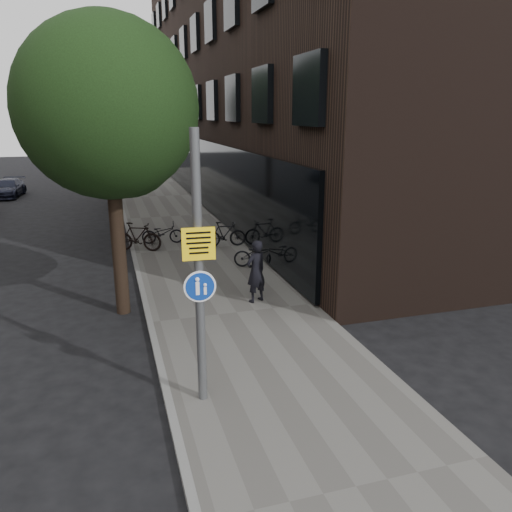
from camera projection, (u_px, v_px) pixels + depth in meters
name	position (u px, v px, depth m)	size (l,w,h in m)	color
ground	(266.00, 380.00, 10.05)	(120.00, 120.00, 0.00)	black
sidewalk	(193.00, 250.00, 19.31)	(4.50, 60.00, 0.12)	#5C5A55
curb_edge	(134.00, 255.00, 18.68)	(0.15, 60.00, 0.13)	slate
building_right_dark_brick	(289.00, 48.00, 30.17)	(12.00, 40.00, 18.00)	black
street_tree_near	(111.00, 116.00, 12.21)	(4.40, 4.40, 7.50)	black
street_tree_mid	(107.00, 115.00, 20.04)	(5.00, 5.00, 7.80)	black
street_tree_far	(105.00, 114.00, 28.32)	(5.00, 5.00, 7.80)	black
signpost	(199.00, 272.00, 8.53)	(0.56, 0.16, 4.85)	#595B5E
pedestrian	(256.00, 271.00, 13.69)	(0.64, 0.42, 1.76)	black
parked_bike_facade_near	(258.00, 254.00, 16.97)	(0.58, 1.67, 0.88)	black
parked_bike_facade_far	(225.00, 234.00, 19.51)	(0.47, 1.66, 1.00)	black
parked_bike_curb_near	(163.00, 233.00, 20.01)	(0.57, 1.64, 0.86)	black
parked_bike_curb_far	(137.00, 237.00, 18.88)	(0.52, 1.83, 1.10)	black
parked_car_far	(8.00, 188.00, 31.86)	(1.57, 3.87, 1.12)	#1B1E31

